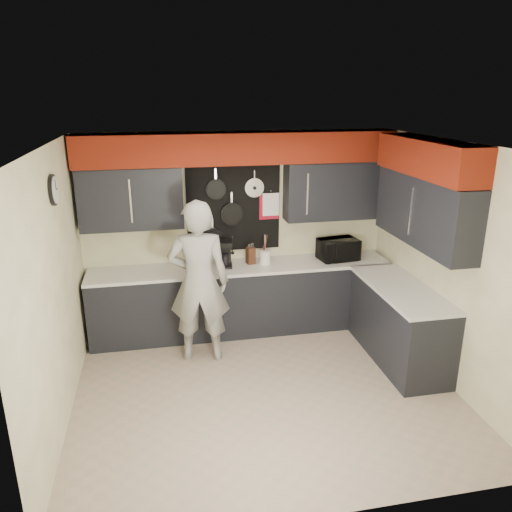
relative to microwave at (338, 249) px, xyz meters
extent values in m
plane|color=tan|center=(-1.30, -1.43, -1.06)|extent=(4.00, 4.00, 0.00)
cube|color=#FAF5C1|center=(-1.30, 0.31, 0.24)|extent=(4.00, 0.01, 2.60)
cube|color=black|center=(-2.63, 0.16, 0.76)|extent=(1.24, 0.32, 0.75)
cube|color=black|center=(-0.02, 0.16, 0.76)|extent=(1.34, 0.32, 0.75)
cube|color=maroon|center=(-1.30, 0.14, 1.34)|extent=(3.94, 0.36, 0.38)
cube|color=black|center=(-1.35, 0.30, 0.56)|extent=(1.22, 0.03, 1.15)
cylinder|color=black|center=(-1.58, 0.26, 0.82)|extent=(0.26, 0.04, 0.26)
cylinder|color=black|center=(-1.38, 0.26, 0.49)|extent=(0.30, 0.04, 0.30)
cylinder|color=black|center=(-1.64, 0.26, 0.18)|extent=(0.27, 0.04, 0.27)
cylinder|color=silver|center=(-1.08, 0.27, 0.82)|extent=(0.25, 0.02, 0.25)
cube|color=#A80C25|center=(-0.88, 0.28, 0.56)|extent=(0.26, 0.01, 0.34)
cube|color=white|center=(-0.86, 0.27, 0.59)|extent=(0.22, 0.01, 0.30)
cylinder|color=silver|center=(-1.80, 0.28, 0.07)|extent=(0.01, 0.01, 0.20)
cylinder|color=silver|center=(-1.38, 0.28, 0.07)|extent=(0.01, 0.01, 0.20)
cylinder|color=silver|center=(-0.95, 0.28, 0.07)|extent=(0.01, 0.01, 0.20)
cube|color=#FAF5C1|center=(0.69, -1.43, 0.24)|extent=(0.01, 3.50, 2.60)
cube|color=black|center=(0.54, -1.13, 0.76)|extent=(0.32, 1.70, 0.75)
cube|color=maroon|center=(0.52, -1.13, 1.34)|extent=(0.36, 1.70, 0.38)
cube|color=#FAF5C1|center=(-3.30, -1.43, 0.24)|extent=(0.01, 3.50, 2.60)
cylinder|color=black|center=(-3.28, -1.03, 1.12)|extent=(0.04, 0.30, 0.30)
cylinder|color=white|center=(-3.26, -1.03, 1.12)|extent=(0.01, 0.26, 0.26)
cube|color=black|center=(-1.30, 0.02, -0.62)|extent=(3.90, 0.60, 0.88)
cube|color=silver|center=(-1.30, 0.00, -0.16)|extent=(3.90, 0.63, 0.04)
cube|color=black|center=(0.40, -1.08, -0.62)|extent=(0.60, 1.60, 0.88)
cube|color=silver|center=(0.38, -1.08, -0.16)|extent=(0.63, 1.60, 0.04)
cube|color=black|center=(-1.30, -0.24, -1.01)|extent=(3.90, 0.06, 0.10)
imported|color=black|center=(0.00, 0.00, 0.00)|extent=(0.55, 0.41, 0.28)
cube|color=#392012|center=(-1.17, 0.06, -0.03)|extent=(0.12, 0.12, 0.22)
cylinder|color=white|center=(-0.99, 0.01, -0.05)|extent=(0.14, 0.14, 0.18)
cube|color=black|center=(-1.52, 0.01, -0.12)|extent=(0.21, 0.25, 0.03)
cube|color=black|center=(-1.52, 0.09, 0.04)|extent=(0.19, 0.08, 0.31)
cube|color=black|center=(-1.52, 0.01, 0.17)|extent=(0.21, 0.25, 0.06)
cylinder|color=black|center=(-1.52, -0.01, -0.04)|extent=(0.11, 0.11, 0.15)
imported|color=#A7A6A4|center=(-1.91, -0.60, -0.09)|extent=(0.77, 0.57, 1.94)
camera|label=1|loc=(-2.32, -5.99, 2.02)|focal=35.00mm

